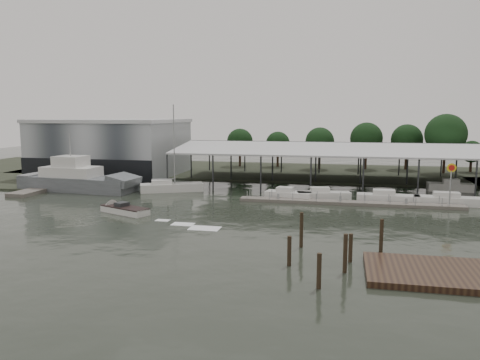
% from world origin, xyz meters
% --- Properties ---
extents(ground, '(200.00, 200.00, 0.00)m').
position_xyz_m(ground, '(0.00, 0.00, 0.00)').
color(ground, '#262C24').
rests_on(ground, ground).
extents(land_strip_far, '(140.00, 30.00, 0.30)m').
position_xyz_m(land_strip_far, '(0.00, 42.00, 0.10)').
color(land_strip_far, '#333A2B').
rests_on(land_strip_far, ground).
extents(land_strip_west, '(20.00, 40.00, 0.30)m').
position_xyz_m(land_strip_west, '(-40.00, 30.00, 0.10)').
color(land_strip_west, '#333A2B').
rests_on(land_strip_west, ground).
extents(storage_warehouse, '(24.50, 20.50, 10.50)m').
position_xyz_m(storage_warehouse, '(-28.00, 29.94, 5.29)').
color(storage_warehouse, '#A5ABB0').
rests_on(storage_warehouse, ground).
extents(covered_boat_shed, '(58.24, 24.00, 6.96)m').
position_xyz_m(covered_boat_shed, '(17.00, 28.00, 6.13)').
color(covered_boat_shed, '#BABBBE').
rests_on(covered_boat_shed, ground).
extents(trawler_dock, '(3.00, 18.00, 0.50)m').
position_xyz_m(trawler_dock, '(-30.00, 14.00, 0.25)').
color(trawler_dock, '#69655C').
rests_on(trawler_dock, ground).
extents(floating_dock, '(28.00, 2.00, 1.40)m').
position_xyz_m(floating_dock, '(15.00, 10.00, 0.20)').
color(floating_dock, '#69655C').
rests_on(floating_dock, ground).
extents(shell_fuel_sign, '(1.10, 0.18, 5.55)m').
position_xyz_m(shell_fuel_sign, '(27.00, 9.99, 3.93)').
color(shell_fuel_sign, gray).
rests_on(shell_fuel_sign, ground).
extents(grey_trawler, '(18.86, 6.71, 8.84)m').
position_xyz_m(grey_trawler, '(-24.65, 12.48, 1.58)').
color(grey_trawler, slate).
rests_on(grey_trawler, ground).
extents(white_sailboat, '(9.45, 6.21, 13.02)m').
position_xyz_m(white_sailboat, '(-10.75, 14.58, 0.65)').
color(white_sailboat, silver).
rests_on(white_sailboat, ground).
extents(speedboat_underway, '(17.10, 8.74, 2.00)m').
position_xyz_m(speedboat_underway, '(-10.90, -0.99, 0.39)').
color(speedboat_underway, silver).
rests_on(speedboat_underway, ground).
extents(moored_cruiser_0, '(6.55, 3.24, 1.70)m').
position_xyz_m(moored_cruiser_0, '(7.08, 12.00, 0.61)').
color(moored_cruiser_0, silver).
rests_on(moored_cruiser_0, ground).
extents(moored_cruiser_1, '(7.39, 3.68, 1.70)m').
position_xyz_m(moored_cruiser_1, '(11.68, 12.85, 0.61)').
color(moored_cruiser_1, silver).
rests_on(moored_cruiser_1, ground).
extents(moored_cruiser_2, '(7.95, 2.54, 1.70)m').
position_xyz_m(moored_cruiser_2, '(19.96, 12.47, 0.61)').
color(moored_cruiser_2, silver).
rests_on(moored_cruiser_2, ground).
extents(moored_cruiser_3, '(8.90, 2.55, 1.70)m').
position_xyz_m(moored_cruiser_3, '(27.53, 12.32, 0.61)').
color(moored_cruiser_3, silver).
rests_on(moored_cruiser_3, ground).
extents(mooring_pilings, '(7.38, 9.84, 3.66)m').
position_xyz_m(mooring_pilings, '(13.55, -14.58, 1.02)').
color(mooring_pilings, '#37281B').
rests_on(mooring_pilings, ground).
extents(horizon_tree_line, '(69.29, 12.01, 11.51)m').
position_xyz_m(horizon_tree_line, '(25.04, 47.46, 6.22)').
color(horizon_tree_line, black).
rests_on(horizon_tree_line, ground).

